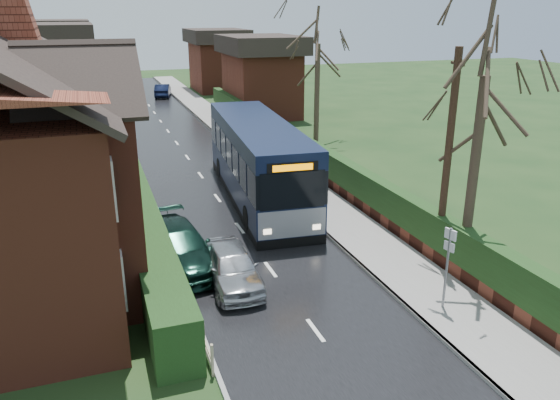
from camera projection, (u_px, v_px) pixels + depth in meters
name	position (u px, v px, depth m)	size (l,w,h in m)	color
ground	(291.00, 297.00, 17.06)	(140.00, 140.00, 0.00)	#2A401B
road	(218.00, 198.00, 25.96)	(6.00, 100.00, 0.02)	black
pavement	(301.00, 188.00, 27.27)	(2.50, 100.00, 0.14)	slate
kerb_right	(278.00, 190.00, 26.89)	(0.12, 100.00, 0.14)	gray
kerb_left	(152.00, 205.00, 24.99)	(0.12, 100.00, 0.10)	gray
front_hedge	(144.00, 232.00, 20.03)	(1.20, 16.00, 1.60)	#1B3113
picket_fence	(165.00, 238.00, 20.38)	(0.10, 16.00, 0.90)	tan
right_wall_hedge	(330.00, 167.00, 27.44)	(0.60, 50.00, 1.80)	maroon
bus	(258.00, 161.00, 25.43)	(3.77, 12.20, 3.65)	black
car_silver	(232.00, 266.00, 17.65)	(1.54, 3.83, 1.31)	#B9BBBE
car_green	(178.00, 247.00, 18.96)	(2.00, 4.93, 1.43)	black
car_distant	(163.00, 91.00, 55.66)	(1.41, 4.04, 1.33)	black
bus_stop_sign	(448.00, 257.00, 15.72)	(0.13, 0.40, 2.66)	slate
telegraph_pole	(448.00, 160.00, 18.19)	(0.33, 0.94, 7.43)	black
tree_right_near	(487.00, 60.00, 16.15)	(4.40, 4.40, 9.50)	#33271E
tree_right_far	(318.00, 36.00, 34.77)	(4.76, 4.76, 9.20)	#3A2D22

